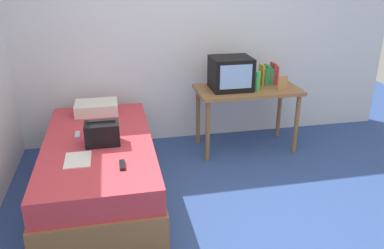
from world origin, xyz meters
TOP-DOWN VIEW (x-y plane):
  - ground_plane at (0.00, 0.00)m, footprint 8.00×8.00m
  - wall_back at (0.00, 2.00)m, footprint 5.20×0.10m
  - bed at (-1.04, 0.80)m, footprint 1.00×2.00m
  - desk at (0.62, 1.49)m, footprint 1.16×0.60m
  - tv at (0.41, 1.50)m, footprint 0.44×0.39m
  - water_bottle at (0.68, 1.38)m, footprint 0.07×0.07m
  - book_row at (0.91, 1.62)m, footprint 0.19×0.16m
  - picture_frame at (0.97, 1.36)m, footprint 0.11×0.02m
  - pillow at (-1.06, 1.54)m, footprint 0.45×0.33m
  - handbag at (-1.00, 0.72)m, footprint 0.30×0.20m
  - magazine at (-1.20, 0.44)m, footprint 0.21×0.29m
  - remote_dark at (-0.85, 0.26)m, footprint 0.04×0.16m
  - remote_silver at (-1.23, 0.95)m, footprint 0.04×0.14m

SIDE VIEW (x-z plane):
  - ground_plane at x=0.00m, z-range 0.00..0.00m
  - bed at x=-1.04m, z-range 0.00..0.54m
  - magazine at x=-1.20m, z-range 0.54..0.55m
  - remote_dark at x=-0.85m, z-range 0.54..0.57m
  - remote_silver at x=-1.23m, z-range 0.54..0.57m
  - pillow at x=-1.06m, z-range 0.54..0.66m
  - desk at x=0.62m, z-range 0.27..1.01m
  - handbag at x=-1.00m, z-range 0.53..0.76m
  - picture_frame at x=0.97m, z-range 0.73..0.89m
  - book_row at x=0.91m, z-range 0.72..0.96m
  - water_bottle at x=0.68m, z-range 0.73..0.95m
  - tv at x=0.41m, z-range 0.73..1.09m
  - wall_back at x=0.00m, z-range 0.00..2.60m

